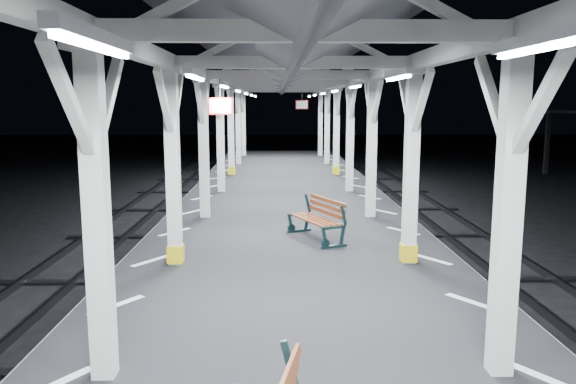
{
  "coord_description": "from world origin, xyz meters",
  "views": [
    {
      "loc": [
        -0.26,
        -7.34,
        3.72
      ],
      "look_at": [
        -0.07,
        2.27,
        2.2
      ],
      "focal_mm": 35.0,
      "sensor_mm": 36.0,
      "label": 1
    }
  ],
  "objects": [
    {
      "name": "canopy",
      "position": [
        0.0,
        -0.02,
        4.56
      ],
      "size": [
        5.4,
        49.0,
        4.65
      ],
      "color": "silver",
      "rests_on": "platform"
    },
    {
      "name": "hazard_stripes_left",
      "position": [
        -2.45,
        0.0,
        1.0
      ],
      "size": [
        1.0,
        48.0,
        0.01
      ],
      "primitive_type": "cube",
      "color": "silver",
      "rests_on": "platform"
    },
    {
      "name": "hazard_stripes_right",
      "position": [
        2.45,
        0.0,
        1.0
      ],
      "size": [
        1.0,
        48.0,
        0.01
      ],
      "primitive_type": "cube",
      "color": "silver",
      "rests_on": "platform"
    },
    {
      "name": "platform",
      "position": [
        0.0,
        0.0,
        0.5
      ],
      "size": [
        6.0,
        50.0,
        1.0
      ],
      "primitive_type": "cube",
      "color": "black",
      "rests_on": "ground"
    },
    {
      "name": "ground",
      "position": [
        0.0,
        0.0,
        0.0
      ],
      "size": [
        120.0,
        120.0,
        0.0
      ],
      "primitive_type": "plane",
      "color": "black",
      "rests_on": "ground"
    },
    {
      "name": "bench_mid",
      "position": [
        0.59,
        3.72,
        1.44
      ],
      "size": [
        1.13,
        1.62,
        0.83
      ],
      "rotation": [
        0.0,
        0.0,
        0.43
      ],
      "color": "#142C30",
      "rests_on": "platform"
    }
  ]
}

